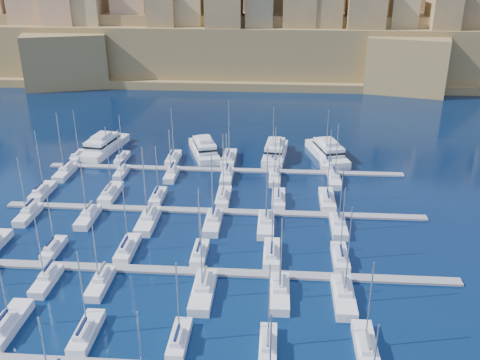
# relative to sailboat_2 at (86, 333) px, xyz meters

# --- Properties ---
(ground) EXTENTS (600.00, 600.00, 0.00)m
(ground) POSITION_rel_sailboat_2_xyz_m (12.35, 28.76, -0.73)
(ground) COLOR black
(ground) RESTS_ON ground
(pontoon_mid_near) EXTENTS (84.00, 2.00, 0.40)m
(pontoon_mid_near) POSITION_rel_sailboat_2_xyz_m (12.35, 16.76, -0.53)
(pontoon_mid_near) COLOR slate
(pontoon_mid_near) RESTS_ON ground
(pontoon_mid_far) EXTENTS (84.00, 2.00, 0.40)m
(pontoon_mid_far) POSITION_rel_sailboat_2_xyz_m (12.35, 38.76, -0.53)
(pontoon_mid_far) COLOR slate
(pontoon_mid_far) RESTS_ON ground
(pontoon_far) EXTENTS (84.00, 2.00, 0.40)m
(pontoon_far) POSITION_rel_sailboat_2_xyz_m (12.35, 60.76, -0.53)
(pontoon_far) COLOR slate
(pontoon_far) RESTS_ON ground
(sailboat_1) EXTENTS (3.07, 10.24, 15.67)m
(sailboat_1) POSITION_rel_sailboat_2_xyz_m (-11.30, 0.75, 0.03)
(sailboat_1) COLOR silver
(sailboat_1) RESTS_ON ground
(sailboat_2) EXTENTS (2.61, 8.71, 13.26)m
(sailboat_2) POSITION_rel_sailboat_2_xyz_m (0.00, 0.00, 0.00)
(sailboat_2) COLOR silver
(sailboat_2) RESTS_ON ground
(sailboat_3) EXTENTS (2.35, 7.82, 12.50)m
(sailboat_3) POSITION_rel_sailboat_2_xyz_m (12.70, -0.43, -0.01)
(sailboat_3) COLOR silver
(sailboat_3) RESTS_ON ground
(sailboat_4) EXTENTS (2.26, 7.52, 12.95)m
(sailboat_4) POSITION_rel_sailboat_2_xyz_m (24.43, -0.58, -0.01)
(sailboat_4) COLOR silver
(sailboat_4) RESTS_ON ground
(sailboat_5) EXTENTS (2.69, 8.98, 13.27)m
(sailboat_5) POSITION_rel_sailboat_2_xyz_m (37.08, 0.14, 0.00)
(sailboat_5) COLOR silver
(sailboat_5) RESTS_ON ground
(sailboat_13) EXTENTS (2.20, 7.34, 11.16)m
(sailboat_13) POSITION_rel_sailboat_2_xyz_m (-13.13, 21.33, -0.03)
(sailboat_13) COLOR silver
(sailboat_13) RESTS_ON ground
(sailboat_14) EXTENTS (2.67, 8.89, 15.41)m
(sailboat_14) POSITION_rel_sailboat_2_xyz_m (-0.39, 22.09, 0.02)
(sailboat_14) COLOR silver
(sailboat_14) RESTS_ON ground
(sailboat_15) EXTENTS (2.37, 7.91, 12.90)m
(sailboat_15) POSITION_rel_sailboat_2_xyz_m (12.28, 21.61, -0.01)
(sailboat_15) COLOR silver
(sailboat_15) RESTS_ON ground
(sailboat_16) EXTENTS (2.73, 9.09, 14.38)m
(sailboat_16) POSITION_rel_sailboat_2_xyz_m (24.46, 22.19, 0.01)
(sailboat_16) COLOR silver
(sailboat_16) RESTS_ON ground
(sailboat_17) EXTENTS (2.57, 8.57, 13.51)m
(sailboat_17) POSITION_rel_sailboat_2_xyz_m (35.94, 21.93, 0.00)
(sailboat_17) COLOR silver
(sailboat_17) RESTS_ON ground
(sailboat_19) EXTENTS (2.48, 8.26, 12.85)m
(sailboat_19) POSITION_rel_sailboat_2_xyz_m (-10.38, 11.74, -0.01)
(sailboat_19) COLOR silver
(sailboat_19) RESTS_ON ground
(sailboat_20) EXTENTS (2.54, 8.47, 13.02)m
(sailboat_20) POSITION_rel_sailboat_2_xyz_m (-1.78, 11.63, -0.00)
(sailboat_20) COLOR silver
(sailboat_20) RESTS_ON ground
(sailboat_21) EXTENTS (3.18, 10.62, 14.51)m
(sailboat_21) POSITION_rel_sailboat_2_xyz_m (14.38, 10.58, 0.03)
(sailboat_21) COLOR silver
(sailboat_21) RESTS_ON ground
(sailboat_22) EXTENTS (2.89, 9.65, 13.93)m
(sailboat_22) POSITION_rel_sailboat_2_xyz_m (25.88, 11.05, 0.01)
(sailboat_22) COLOR silver
(sailboat_22) RESTS_ON ground
(sailboat_23) EXTENTS (3.05, 10.17, 16.06)m
(sailboat_23) POSITION_rel_sailboat_2_xyz_m (35.35, 10.80, 0.04)
(sailboat_23) COLOR silver
(sailboat_23) RESTS_ON ground
(sailboat_24) EXTENTS (2.76, 9.19, 14.41)m
(sailboat_24) POSITION_rel_sailboat_2_xyz_m (-24.83, 44.24, 0.01)
(sailboat_24) COLOR silver
(sailboat_24) RESTS_ON ground
(sailboat_25) EXTENTS (2.93, 9.77, 15.49)m
(sailboat_25) POSITION_rel_sailboat_2_xyz_m (-10.06, 44.52, 0.03)
(sailboat_25) COLOR silver
(sailboat_25) RESTS_ON ground
(sailboat_26) EXTENTS (2.39, 7.95, 11.97)m
(sailboat_26) POSITION_rel_sailboat_2_xyz_m (0.28, 43.63, -0.02)
(sailboat_26) COLOR silver
(sailboat_26) RESTS_ON ground
(sailboat_27) EXTENTS (2.75, 9.18, 14.73)m
(sailboat_27) POSITION_rel_sailboat_2_xyz_m (13.97, 44.23, 0.02)
(sailboat_27) COLOR silver
(sailboat_27) RESTS_ON ground
(sailboat_28) EXTENTS (2.70, 8.99, 14.29)m
(sailboat_28) POSITION_rel_sailboat_2_xyz_m (25.45, 44.14, 0.01)
(sailboat_28) COLOR silver
(sailboat_28) RESTS_ON ground
(sailboat_29) EXTENTS (2.97, 9.89, 16.04)m
(sailboat_29) POSITION_rel_sailboat_2_xyz_m (35.46, 44.58, 0.03)
(sailboat_29) COLOR silver
(sailboat_29) RESTS_ON ground
(sailboat_30) EXTENTS (2.56, 8.52, 12.99)m
(sailboat_30) POSITION_rel_sailboat_2_xyz_m (-23.19, 33.61, -0.00)
(sailboat_30) COLOR silver
(sailboat_30) RESTS_ON ground
(sailboat_31) EXTENTS (2.70, 8.99, 13.69)m
(sailboat_31) POSITION_rel_sailboat_2_xyz_m (-11.19, 33.38, 0.01)
(sailboat_31) COLOR silver
(sailboat_31) RESTS_ON ground
(sailboat_32) EXTENTS (3.13, 10.43, 16.22)m
(sailboat_32) POSITION_rel_sailboat_2_xyz_m (0.77, 32.67, 0.04)
(sailboat_32) COLOR silver
(sailboat_32) RESTS_ON ground
(sailboat_33) EXTENTS (2.93, 9.77, 15.07)m
(sailboat_33) POSITION_rel_sailboat_2_xyz_m (13.19, 32.99, 0.02)
(sailboat_33) COLOR silver
(sailboat_33) RESTS_ON ground
(sailboat_34) EXTENTS (3.02, 10.07, 16.90)m
(sailboat_34) POSITION_rel_sailboat_2_xyz_m (23.20, 32.84, 0.04)
(sailboat_34) COLOR silver
(sailboat_34) RESTS_ON ground
(sailboat_35) EXTENTS (2.76, 9.21, 12.98)m
(sailboat_35) POSITION_rel_sailboat_2_xyz_m (36.71, 33.27, 0.00)
(sailboat_35) COLOR silver
(sailboat_35) RESTS_ON ground
(sailboat_36) EXTENTS (2.41, 8.02, 12.87)m
(sailboat_36) POSITION_rel_sailboat_2_xyz_m (-24.82, 65.66, -0.01)
(sailboat_36) COLOR silver
(sailboat_36) RESTS_ON ground
(sailboat_37) EXTENTS (2.25, 7.50, 11.94)m
(sailboat_37) POSITION_rel_sailboat_2_xyz_m (-13.49, 65.41, -0.02)
(sailboat_37) COLOR silver
(sailboat_37) RESTS_ON ground
(sailboat_38) EXTENTS (2.69, 8.97, 13.53)m
(sailboat_38) POSITION_rel_sailboat_2_xyz_m (-0.77, 66.13, 0.00)
(sailboat_38) COLOR silver
(sailboat_38) RESTS_ON ground
(sailboat_39) EXTENTS (3.22, 10.72, 15.80)m
(sailboat_39) POSITION_rel_sailboat_2_xyz_m (13.01, 66.99, 0.04)
(sailboat_39) COLOR silver
(sailboat_39) RESTS_ON ground
(sailboat_40) EXTENTS (2.92, 9.73, 14.46)m
(sailboat_40) POSITION_rel_sailboat_2_xyz_m (23.83, 66.50, 0.02)
(sailboat_40) COLOR silver
(sailboat_40) RESTS_ON ground
(sailboat_41) EXTENTS (2.77, 9.23, 14.11)m
(sailboat_41) POSITION_rel_sailboat_2_xyz_m (36.76, 66.26, 0.01)
(sailboat_41) COLOR silver
(sailboat_41) RESTS_ON ground
(sailboat_42) EXTENTS (2.77, 9.23, 15.39)m
(sailboat_42) POSITION_rel_sailboat_2_xyz_m (-24.11, 55.26, 0.02)
(sailboat_42) COLOR silver
(sailboat_42) RESTS_ON ground
(sailboat_43) EXTENTS (2.19, 7.31, 11.46)m
(sailboat_43) POSITION_rel_sailboat_2_xyz_m (-11.02, 56.20, -0.03)
(sailboat_43) COLOR silver
(sailboat_43) RESTS_ON ground
(sailboat_44) EXTENTS (2.46, 8.19, 11.95)m
(sailboat_44) POSITION_rel_sailboat_2_xyz_m (0.83, 55.77, -0.02)
(sailboat_44) COLOR silver
(sailboat_44) RESTS_ON ground
(sailboat_45) EXTENTS (2.59, 8.63, 11.49)m
(sailboat_45) POSITION_rel_sailboat_2_xyz_m (13.61, 55.56, -0.02)
(sailboat_45) COLOR silver
(sailboat_45) RESTS_ON ground
(sailboat_46) EXTENTS (2.57, 8.55, 13.22)m
(sailboat_46) POSITION_rel_sailboat_2_xyz_m (24.50, 55.59, -0.00)
(sailboat_46) COLOR silver
(sailboat_46) RESTS_ON ground
(sailboat_47) EXTENTS (2.66, 8.85, 14.28)m
(sailboat_47) POSITION_rel_sailboat_2_xyz_m (37.92, 55.44, 0.01)
(sailboat_47) COLOR silver
(sailboat_47) RESTS_ON ground
(motor_yacht_a) EXTENTS (8.70, 19.90, 5.25)m
(motor_yacht_a) POSITION_rel_sailboat_2_xyz_m (-20.06, 71.50, 0.99)
(motor_yacht_a) COLOR silver
(motor_yacht_a) RESTS_ON ground
(motor_yacht_b) EXTENTS (10.41, 18.25, 5.25)m
(motor_yacht_b) POSITION_rel_sailboat_2_xyz_m (6.40, 70.67, 0.99)
(motor_yacht_b) COLOR silver
(motor_yacht_b) RESTS_ON ground
(motor_yacht_c) EXTENTS (6.54, 17.25, 5.25)m
(motor_yacht_c) POSITION_rel_sailboat_2_xyz_m (24.37, 70.36, 0.99)
(motor_yacht_c) COLOR silver
(motor_yacht_c) RESTS_ON ground
(motor_yacht_d) EXTENTS (10.31, 19.44, 5.25)m
(motor_yacht_d) POSITION_rel_sailboat_2_xyz_m (37.53, 71.22, 0.99)
(motor_yacht_d) COLOR silver
(motor_yacht_d) RESTS_ON ground
(fortified_city) EXTENTS (460.00, 108.95, 59.52)m
(fortified_city) POSITION_rel_sailboat_2_xyz_m (12.17, 184.02, 14.01)
(fortified_city) COLOR olive
(fortified_city) RESTS_ON ground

